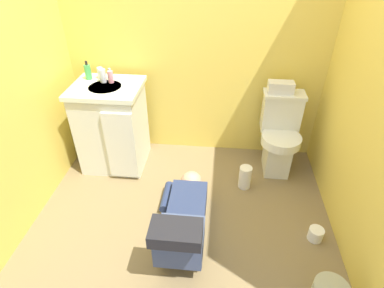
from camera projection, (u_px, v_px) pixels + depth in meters
The scene contains 13 objects.
ground_plane at pixel (183, 216), 2.58m from camera, with size 2.86×2.96×0.04m, color olive.
wall_back at pixel (196, 30), 2.71m from camera, with size 2.52×0.08×2.40m, color #E7C953.
toilet at pixel (279, 135), 2.87m from camera, with size 0.36×0.46×0.75m.
vanity_cabinet at pixel (113, 126), 2.90m from camera, with size 0.60×0.53×0.82m.
faucet at pixel (110, 74), 2.77m from camera, with size 0.02×0.02×0.10m, color silver.
person_plumber at pixel (183, 220), 2.29m from camera, with size 0.39×1.06×0.52m.
tissue_box at pixel (281, 87), 2.70m from camera, with size 0.22×0.11×0.10m, color silver.
soap_dispenser at pixel (88, 72), 2.75m from camera, with size 0.06×0.06×0.17m.
bottle_white at pixel (100, 73), 2.77m from camera, with size 0.05×0.05×0.10m, color silver.
bottle_clear at pixel (103, 76), 2.71m from camera, with size 0.06×0.06×0.12m, color silver.
bottle_pink at pixel (111, 77), 2.70m from camera, with size 0.05×0.05×0.10m, color pink.
paper_towel_roll at pixel (245, 177), 2.78m from camera, with size 0.11×0.11×0.22m, color white.
toilet_paper_roll at pixel (316, 234), 2.34m from camera, with size 0.11×0.11×0.10m, color white.
Camera 1 is at (0.25, -1.76, 1.94)m, focal length 29.27 mm.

